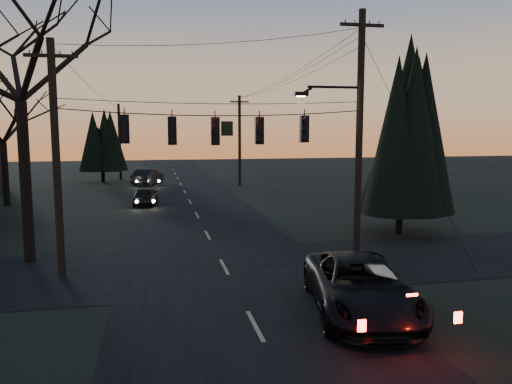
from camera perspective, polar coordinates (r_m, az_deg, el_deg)
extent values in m
cube|color=black|center=(29.44, -6.41, -3.32)|extent=(8.00, 120.00, 0.02)
cube|color=black|center=(19.75, -3.65, -8.56)|extent=(60.00, 7.00, 0.02)
cylinder|color=black|center=(18.99, -4.56, 9.39)|extent=(11.50, 0.04, 0.04)
cylinder|color=black|center=(22.00, -24.83, 0.95)|extent=(0.44, 0.44, 6.46)
cylinder|color=black|center=(26.76, 16.04, -2.91)|extent=(0.36, 0.36, 1.60)
cone|color=black|center=(26.37, 16.36, 6.10)|extent=(3.97, 3.97, 7.59)
cylinder|color=black|center=(38.95, -26.73, 1.81)|extent=(0.44, 0.44, 4.44)
cylinder|color=black|center=(52.78, -17.09, 1.93)|extent=(0.36, 0.36, 1.60)
cone|color=black|center=(52.60, -17.21, 5.27)|extent=(3.54, 3.54, 5.36)
imported|color=black|center=(15.09, 11.83, -10.53)|extent=(3.68, 6.23, 1.63)
imported|color=black|center=(36.25, -12.52, -0.43)|extent=(1.87, 3.96, 1.31)
imported|color=black|center=(49.23, -12.25, 1.69)|extent=(3.16, 4.95, 1.54)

